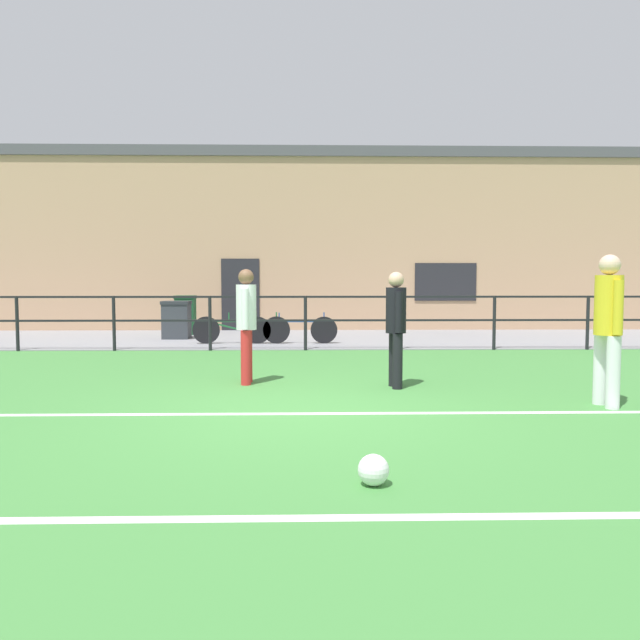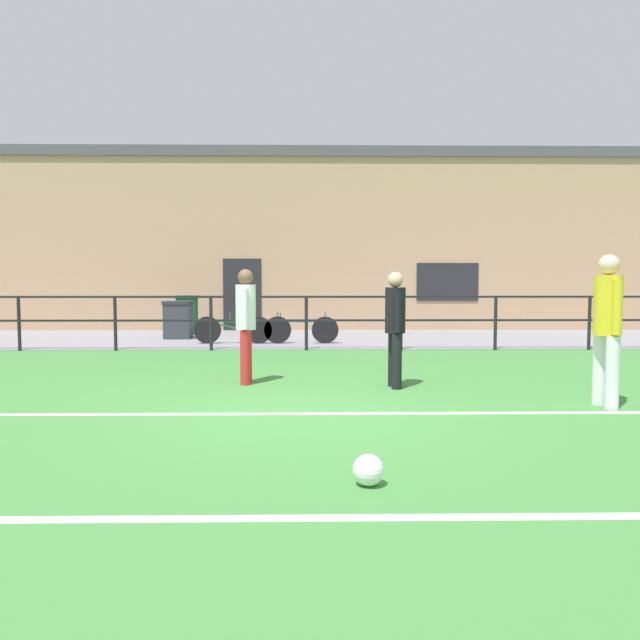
% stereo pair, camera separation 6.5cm
% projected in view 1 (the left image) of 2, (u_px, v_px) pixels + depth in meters
% --- Properties ---
extents(ground, '(60.00, 44.00, 0.04)m').
position_uv_depth(ground, '(305.00, 413.00, 6.87)').
color(ground, '#42843D').
extents(field_line_touchline, '(36.00, 0.11, 0.00)m').
position_uv_depth(field_line_touchline, '(305.00, 414.00, 6.74)').
color(field_line_touchline, white).
rests_on(field_line_touchline, ground).
extents(field_line_hash, '(36.00, 0.11, 0.00)m').
position_uv_depth(field_line_hash, '(303.00, 518.00, 3.78)').
color(field_line_hash, white).
rests_on(field_line_hash, ground).
extents(pavement_strip, '(48.00, 5.00, 0.02)m').
position_uv_depth(pavement_strip, '(306.00, 338.00, 15.34)').
color(pavement_strip, gray).
rests_on(pavement_strip, ground).
extents(perimeter_fence, '(36.07, 0.07, 1.15)m').
position_uv_depth(perimeter_fence, '(305.00, 315.00, 12.80)').
color(perimeter_fence, black).
rests_on(perimeter_fence, ground).
extents(clubhouse_facade, '(28.00, 2.56, 5.34)m').
position_uv_depth(clubhouse_facade, '(306.00, 241.00, 18.86)').
color(clubhouse_facade, tan).
rests_on(clubhouse_facade, ground).
extents(player_goalkeeper, '(0.28, 0.44, 1.59)m').
position_uv_depth(player_goalkeeper, '(396.00, 322.00, 8.35)').
color(player_goalkeeper, black).
rests_on(player_goalkeeper, ground).
extents(player_striker, '(0.29, 0.45, 1.63)m').
position_uv_depth(player_striker, '(246.00, 319.00, 8.66)').
color(player_striker, red).
rests_on(player_striker, ground).
extents(player_winger, '(0.31, 0.48, 1.77)m').
position_uv_depth(player_winger, '(608.00, 321.00, 7.07)').
color(player_winger, white).
rests_on(player_winger, ground).
extents(soccer_ball_match, '(0.23, 0.23, 0.23)m').
position_uv_depth(soccer_ball_match, '(373.00, 470.00, 4.38)').
color(soccer_ball_match, white).
rests_on(soccer_ball_match, ground).
extents(bicycle_parked_0, '(2.15, 0.04, 0.72)m').
position_uv_depth(bicycle_parked_0, '(291.00, 329.00, 14.02)').
color(bicycle_parked_0, black).
rests_on(bicycle_parked_0, pavement_strip).
extents(bicycle_parked_2, '(2.24, 0.04, 0.73)m').
position_uv_depth(bicycle_parked_2, '(241.00, 329.00, 13.99)').
color(bicycle_parked_2, black).
rests_on(bicycle_parked_2, pavement_strip).
extents(trash_bin_0, '(0.54, 0.46, 1.05)m').
position_uv_depth(trash_bin_0, '(185.00, 315.00, 16.39)').
color(trash_bin_0, '#194C28').
rests_on(trash_bin_0, pavement_strip).
extents(trash_bin_1, '(0.68, 0.58, 0.94)m').
position_uv_depth(trash_bin_1, '(177.00, 320.00, 15.20)').
color(trash_bin_1, '#33383D').
rests_on(trash_bin_1, pavement_strip).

